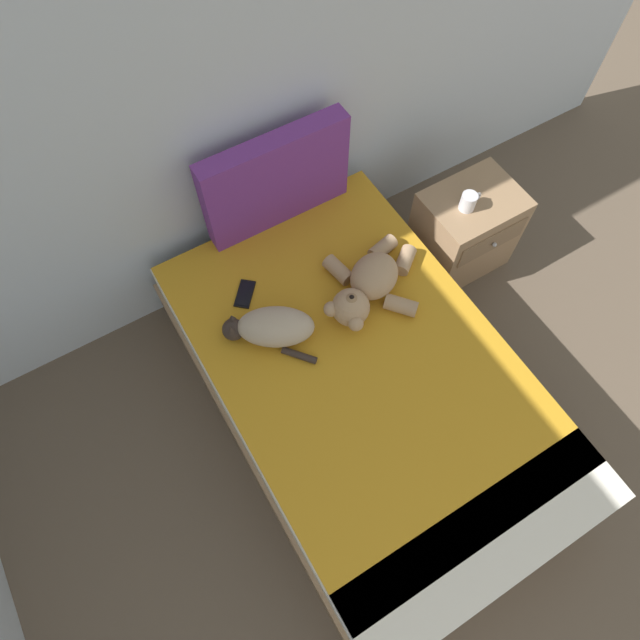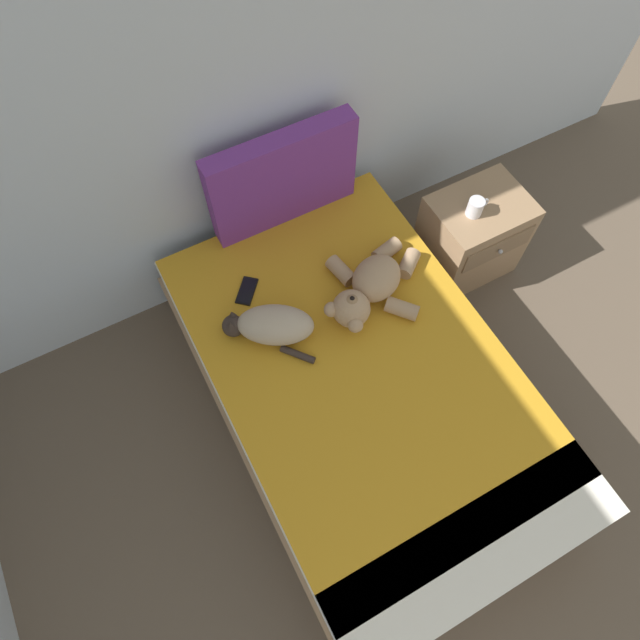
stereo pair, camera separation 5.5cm
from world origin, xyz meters
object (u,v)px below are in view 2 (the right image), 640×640
teddy_bear (369,287)px  nightstand (471,236)px  mug (476,207)px  patterned_cushion (283,179)px  cat (271,325)px  bed (360,390)px  cell_phone (247,291)px

teddy_bear → nightstand: teddy_bear is taller
nightstand → mug: (-0.08, -0.02, 0.31)m
patterned_cushion → teddy_bear: size_ratio=1.29×
patterned_cushion → cat: bearing=-121.6°
patterned_cushion → teddy_bear: (0.12, -0.62, -0.17)m
patterned_cushion → cat: 0.71m
teddy_bear → bed: bearing=-123.4°
bed → mug: mug is taller
teddy_bear → cell_phone: 0.57m
patterned_cushion → nightstand: size_ratio=1.40×
nightstand → mug: bearing=-166.2°
cat → patterned_cushion: bearing=58.4°
teddy_bear → mug: bearing=12.5°
teddy_bear → cell_phone: teddy_bear is taller
mug → patterned_cushion: bearing=150.5°
nightstand → mug: 0.32m
cell_phone → mug: size_ratio=1.32×
bed → patterned_cushion: bearing=84.7°
nightstand → cat: bearing=-173.9°
cat → teddy_bear: 0.48m
patterned_cushion → mug: bearing=-29.5°
cell_phone → mug: bearing=-6.5°
cat → nightstand: 1.31m
patterned_cushion → cat: patterned_cushion is taller
cat → cell_phone: (-0.01, 0.25, -0.07)m
cat → nightstand: cat is taller
teddy_bear → nightstand: size_ratio=1.08×
cat → mug: bearing=5.6°
cell_phone → mug: (1.19, -0.14, 0.06)m
teddy_bear → nightstand: bearing=12.6°
mug → bed: bearing=-152.9°
cat → teddy_bear: (0.48, -0.04, 0.01)m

